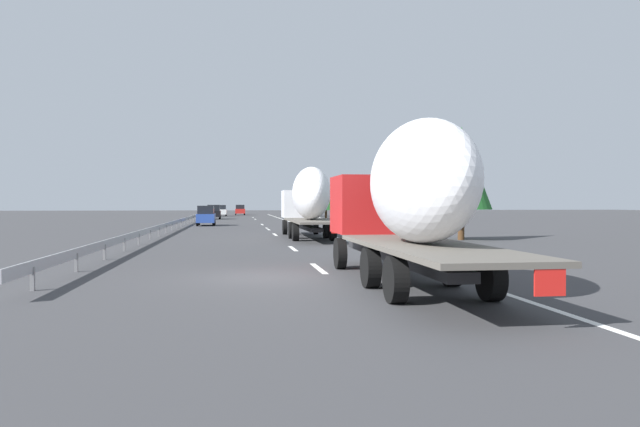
{
  "coord_description": "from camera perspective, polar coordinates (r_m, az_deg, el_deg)",
  "views": [
    {
      "loc": [
        -17.48,
        0.98,
        2.19
      ],
      "look_at": [
        12.52,
        -3.38,
        1.67
      ],
      "focal_mm": 32.96,
      "sensor_mm": 36.0,
      "label": 1
    }
  ],
  "objects": [
    {
      "name": "ground_plane",
      "position": [
        57.53,
        -7.28,
        -1.2
      ],
      "size": [
        260.0,
        260.0,
        0.0
      ],
      "primitive_type": "plane",
      "color": "#38383A"
    },
    {
      "name": "lane_stripe_0",
      "position": [
        19.8,
        -0.14,
        -5.35
      ],
      "size": [
        3.2,
        0.2,
        0.01
      ],
      "primitive_type": "cube",
      "color": "white",
      "rests_on": "ground_plane"
    },
    {
      "name": "lane_stripe_1",
      "position": [
        28.47,
        -2.64,
        -3.41
      ],
      "size": [
        3.2,
        0.2,
        0.01
      ],
      "primitive_type": "cube",
      "color": "white",
      "rests_on": "ground_plane"
    },
    {
      "name": "lane_stripe_2",
      "position": [
        41.29,
        -4.39,
        -2.05
      ],
      "size": [
        3.2,
        0.2,
        0.01
      ],
      "primitive_type": "cube",
      "color": "white",
      "rests_on": "ground_plane"
    },
    {
      "name": "lane_stripe_3",
      "position": [
        49.67,
        -5.04,
        -1.54
      ],
      "size": [
        3.2,
        0.2,
        0.01
      ],
      "primitive_type": "cube",
      "color": "white",
      "rests_on": "ground_plane"
    },
    {
      "name": "lane_stripe_4",
      "position": [
        51.73,
        -5.17,
        -1.44
      ],
      "size": [
        3.2,
        0.2,
        0.01
      ],
      "primitive_type": "cube",
      "color": "white",
      "rests_on": "ground_plane"
    },
    {
      "name": "lane_stripe_5",
      "position": [
        60.88,
        -5.64,
        -1.07
      ],
      "size": [
        3.2,
        0.2,
        0.01
      ],
      "primitive_type": "cube",
      "color": "white",
      "rests_on": "ground_plane"
    },
    {
      "name": "lane_stripe_6",
      "position": [
        81.44,
        -6.3,
        -0.56
      ],
      "size": [
        3.2,
        0.2,
        0.01
      ],
      "primitive_type": "cube",
      "color": "white",
      "rests_on": "ground_plane"
    },
    {
      "name": "lane_stripe_7",
      "position": [
        92.09,
        -6.52,
        -0.38
      ],
      "size": [
        3.2,
        0.2,
        0.01
      ],
      "primitive_type": "cube",
      "color": "white",
      "rests_on": "ground_plane"
    },
    {
      "name": "edge_line_right",
      "position": [
        62.85,
        -2.33,
        -1.01
      ],
      "size": [
        110.0,
        0.2,
        0.01
      ],
      "primitive_type": "cube",
      "color": "white",
      "rests_on": "ground_plane"
    },
    {
      "name": "truck_lead",
      "position": [
        36.89,
        -1.13,
        1.42
      ],
      "size": [
        13.65,
        2.55,
        4.41
      ],
      "color": "silver",
      "rests_on": "ground_plane"
    },
    {
      "name": "truck_trailing",
      "position": [
        15.92,
        8.45,
        1.72
      ],
      "size": [
        12.44,
        2.55,
        4.27
      ],
      "color": "#B21919",
      "rests_on": "ground_plane"
    },
    {
      "name": "car_white_van",
      "position": [
        102.35,
        -9.59,
        0.28
      ],
      "size": [
        4.31,
        1.92,
        1.92
      ],
      "color": "white",
      "rests_on": "ground_plane"
    },
    {
      "name": "car_blue_sedan",
      "position": [
        58.79,
        -11.01,
        -0.22
      ],
      "size": [
        4.02,
        1.76,
        1.97
      ],
      "color": "#28479E",
      "rests_on": "ground_plane"
    },
    {
      "name": "car_red_compact",
      "position": [
        111.54,
        -7.77,
        0.35
      ],
      "size": [
        4.16,
        1.84,
        1.93
      ],
      "color": "red",
      "rests_on": "ground_plane"
    },
    {
      "name": "car_black_suv",
      "position": [
        82.97,
        -10.27,
        0.14
      ],
      "size": [
        4.41,
        1.88,
        2.0
      ],
      "color": "black",
      "rests_on": "ground_plane"
    },
    {
      "name": "road_sign",
      "position": [
        61.72,
        -1.11,
        0.85
      ],
      "size": [
        0.1,
        0.9,
        2.94
      ],
      "color": "gray",
      "rests_on": "ground_plane"
    },
    {
      "name": "tree_0",
      "position": [
        97.53,
        -0.47,
        1.92
      ],
      "size": [
        3.12,
        3.12,
        6.14
      ],
      "color": "#472D19",
      "rests_on": "ground_plane"
    },
    {
      "name": "tree_1",
      "position": [
        85.66,
        0.58,
        1.76
      ],
      "size": [
        3.91,
        3.91,
        5.48
      ],
      "color": "#472D19",
      "rests_on": "ground_plane"
    },
    {
      "name": "tree_2",
      "position": [
        101.35,
        -1.8,
        2.33
      ],
      "size": [
        2.9,
        2.9,
        7.56
      ],
      "color": "#472D19",
      "rests_on": "ground_plane"
    },
    {
      "name": "tree_3",
      "position": [
        36.18,
        13.56,
        4.29
      ],
      "size": [
        3.61,
        3.61,
        6.77
      ],
      "color": "#472D19",
      "rests_on": "ground_plane"
    },
    {
      "name": "guardrail_median",
      "position": [
        60.71,
        -13.0,
        -0.56
      ],
      "size": [
        94.0,
        0.1,
        0.76
      ],
      "color": "#9EA0A5",
      "rests_on": "ground_plane"
    }
  ]
}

